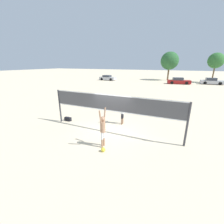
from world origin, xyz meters
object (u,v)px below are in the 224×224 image
at_px(tree_right_cluster, 170,61).
at_px(volleyball_net, 112,106).
at_px(player_blocker, 122,111).
at_px(parked_car_near, 212,81).
at_px(volleyball, 103,150).
at_px(parked_car_far, 108,78).
at_px(player_spiker, 103,127).
at_px(tree_left_cluster, 216,61).
at_px(parked_car_mid, 179,81).
at_px(gear_bag, 68,119).

bearing_deg(tree_right_cluster, volleyball_net, -90.34).
distance_m(player_blocker, parked_car_near, 30.66).
height_order(volleyball_net, volleyball, volleyball_net).
bearing_deg(parked_car_far, volleyball_net, -61.28).
height_order(player_spiker, player_blocker, player_spiker).
bearing_deg(parked_car_far, parked_car_near, 6.54).
relative_size(volleyball_net, tree_left_cluster, 1.33).
bearing_deg(parked_car_far, tree_right_cluster, 26.86).
xyz_separation_m(parked_car_near, tree_right_cluster, (-9.49, 4.89, 4.36)).
distance_m(volleyball_net, parked_car_mid, 28.52).
xyz_separation_m(player_spiker, tree_right_cluster, (-0.14, 37.47, 3.84)).
height_order(player_blocker, volleyball, player_blocker).
height_order(player_spiker, volleyball, player_spiker).
relative_size(player_blocker, parked_car_far, 0.45).
relative_size(parked_car_far, tree_right_cluster, 0.61).
height_order(volleyball_net, tree_left_cluster, tree_left_cluster).
relative_size(player_spiker, volleyball, 9.28).
height_order(player_blocker, tree_left_cluster, tree_left_cluster).
distance_m(player_spiker, tree_right_cluster, 37.67).
height_order(player_spiker, parked_car_near, player_spiker).
height_order(volleyball_net, parked_car_mid, volleyball_net).
relative_size(volleyball, tree_left_cluster, 0.03).
relative_size(player_spiker, parked_car_near, 0.48).
bearing_deg(tree_left_cluster, tree_right_cluster, 171.12).
height_order(parked_car_far, tree_left_cluster, tree_left_cluster).
height_order(volleyball_net, player_spiker, volleyball_net).
bearing_deg(parked_car_near, player_blocker, -110.18).
distance_m(parked_car_mid, parked_car_far, 17.69).
height_order(gear_bag, parked_car_near, parked_car_near).
xyz_separation_m(parked_car_near, parked_car_mid, (-6.55, -2.34, 0.00)).
distance_m(volleyball, tree_right_cluster, 38.23).
height_order(player_spiker, tree_left_cluster, tree_left_cluster).
height_order(volleyball, parked_car_near, parked_car_near).
relative_size(volleyball, parked_car_mid, 0.05).
bearing_deg(gear_bag, player_blocker, 16.05).
relative_size(player_spiker, parked_car_far, 0.48).
xyz_separation_m(volleyball_net, tree_left_cluster, (10.21, 33.98, 3.13)).
distance_m(volleyball_net, gear_bag, 4.35).
distance_m(parked_car_near, parked_car_far, 24.32).
bearing_deg(parked_car_far, parked_car_mid, 0.73).
height_order(player_blocker, tree_right_cluster, tree_right_cluster).
relative_size(volleyball_net, parked_car_far, 1.99).
height_order(player_blocker, parked_car_far, player_blocker).
distance_m(gear_bag, parked_car_far, 30.22).
distance_m(parked_car_near, tree_right_cluster, 11.53).
relative_size(player_spiker, tree_left_cluster, 0.32).
bearing_deg(tree_left_cluster, parked_car_far, -167.84).
bearing_deg(parked_car_near, volleyball, -107.44).
height_order(volleyball, tree_left_cluster, tree_left_cluster).
xyz_separation_m(volleyball_net, player_blocker, (0.14, 1.52, -0.74)).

